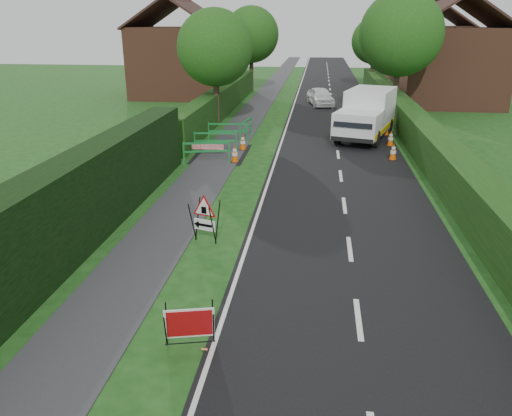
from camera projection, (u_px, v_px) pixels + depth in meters
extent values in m
plane|color=#194212|center=(256.00, 260.00, 13.14)|extent=(120.00, 120.00, 0.00)
cube|color=black|center=(330.00, 91.00, 45.38)|extent=(6.00, 90.00, 0.02)
cube|color=#2D2D30|center=(270.00, 90.00, 46.01)|extent=(2.00, 90.00, 0.02)
cube|color=black|center=(76.00, 250.00, 13.72)|extent=(1.10, 18.00, 2.50)
cube|color=#14380F|center=(223.00, 113.00, 34.16)|extent=(1.00, 24.00, 1.80)
cube|color=#14380F|center=(409.00, 137.00, 27.27)|extent=(1.20, 50.00, 1.50)
cube|color=brown|center=(180.00, 62.00, 41.21)|extent=(7.00, 7.00, 5.50)
cube|color=#331E19|center=(157.00, 12.00, 40.06)|extent=(4.00, 7.40, 2.58)
cube|color=#331E19|center=(199.00, 12.00, 39.66)|extent=(4.00, 7.40, 2.58)
cube|color=brown|center=(449.00, 67.00, 36.94)|extent=(7.00, 7.00, 5.50)
cube|color=#331E19|center=(431.00, 11.00, 35.79)|extent=(4.00, 7.40, 2.58)
cube|color=#331E19|center=(482.00, 11.00, 35.39)|extent=(4.00, 7.40, 2.58)
cube|color=brown|center=(426.00, 55.00, 49.84)|extent=(7.00, 7.00, 5.50)
cube|color=#331E19|center=(413.00, 14.00, 48.69)|extent=(4.00, 7.40, 2.58)
cube|color=#331E19|center=(450.00, 14.00, 48.29)|extent=(4.00, 7.40, 2.58)
cube|color=#331E19|center=(432.00, 2.00, 48.10)|extent=(0.25, 7.40, 0.18)
cylinder|color=#2D2116|center=(217.00, 103.00, 29.94)|extent=(0.36, 0.36, 2.62)
sphere|color=#1B4211|center=(215.00, 48.00, 28.82)|extent=(4.40, 4.40, 4.40)
cylinder|color=#2D2116|center=(395.00, 94.00, 32.33)|extent=(0.36, 0.36, 2.97)
sphere|color=#1B4211|center=(401.00, 34.00, 31.04)|extent=(5.20, 5.20, 5.20)
cylinder|color=#2D2116|center=(251.00, 75.00, 44.78)|extent=(0.36, 0.36, 2.80)
sphere|color=#1B4211|center=(251.00, 35.00, 43.57)|extent=(4.80, 4.80, 4.80)
cylinder|color=#2D2116|center=(372.00, 74.00, 47.30)|extent=(0.36, 0.36, 2.45)
sphere|color=#1B4211|center=(374.00, 41.00, 46.24)|extent=(4.20, 4.20, 4.20)
cylinder|color=black|center=(165.00, 332.00, 9.43)|extent=(0.09, 0.28, 0.79)
cylinder|color=black|center=(166.00, 323.00, 9.70)|extent=(0.09, 0.28, 0.79)
cylinder|color=black|center=(214.00, 328.00, 9.52)|extent=(0.09, 0.28, 0.79)
cylinder|color=black|center=(213.00, 320.00, 9.80)|extent=(0.09, 0.28, 0.79)
cylinder|color=black|center=(190.00, 343.00, 9.56)|extent=(0.94, 0.25, 0.02)
cube|color=white|center=(190.00, 323.00, 9.57)|extent=(0.96, 0.34, 0.69)
cube|color=#A60B0E|center=(190.00, 324.00, 9.56)|extent=(0.87, 0.30, 0.60)
cylinder|color=black|center=(192.00, 222.00, 14.01)|extent=(0.14, 0.36, 1.20)
cylinder|color=black|center=(198.00, 219.00, 14.27)|extent=(0.14, 0.36, 1.20)
cylinder|color=black|center=(213.00, 226.00, 13.76)|extent=(0.14, 0.36, 1.20)
cylinder|color=black|center=(218.00, 222.00, 14.02)|extent=(0.14, 0.36, 1.20)
cube|color=white|center=(205.00, 225.00, 14.03)|extent=(0.65, 0.22, 0.32)
cube|color=black|center=(204.00, 225.00, 14.01)|extent=(0.46, 0.15, 0.08)
cone|color=black|center=(196.00, 224.00, 14.11)|extent=(0.20, 0.23, 0.19)
cube|color=black|center=(204.00, 210.00, 13.85)|extent=(0.15, 0.05, 0.19)
cube|color=silver|center=(370.00, 108.00, 27.05)|extent=(3.08, 3.95, 2.08)
cube|color=silver|center=(358.00, 124.00, 24.94)|extent=(2.72, 2.78, 1.27)
cube|color=black|center=(353.00, 122.00, 23.92)|extent=(1.88, 0.80, 0.58)
cube|color=yellow|center=(345.00, 125.00, 26.89)|extent=(1.60, 5.09, 0.26)
cube|color=yellow|center=(385.00, 128.00, 26.06)|extent=(1.60, 5.09, 0.26)
cube|color=black|center=(352.00, 140.00, 24.23)|extent=(2.05, 0.75, 0.22)
cylinder|color=black|center=(338.00, 136.00, 25.50)|extent=(0.50, 0.90, 0.86)
cylinder|color=black|center=(376.00, 139.00, 24.75)|extent=(0.50, 0.90, 0.86)
cylinder|color=black|center=(355.00, 124.00, 28.46)|extent=(0.50, 0.90, 0.86)
cylinder|color=black|center=(389.00, 127.00, 27.71)|extent=(0.50, 0.90, 0.86)
cube|color=black|center=(393.00, 160.00, 22.65)|extent=(0.38, 0.38, 0.04)
cone|color=#DA5406|center=(393.00, 151.00, 22.51)|extent=(0.32, 0.32, 0.75)
cylinder|color=white|center=(393.00, 152.00, 22.53)|extent=(0.25, 0.25, 0.14)
cylinder|color=white|center=(394.00, 148.00, 22.46)|extent=(0.17, 0.17, 0.10)
cube|color=black|center=(390.00, 146.00, 25.21)|extent=(0.38, 0.38, 0.04)
cone|color=#DA5406|center=(391.00, 138.00, 25.07)|extent=(0.32, 0.32, 0.75)
cylinder|color=white|center=(391.00, 139.00, 25.08)|extent=(0.25, 0.25, 0.14)
cylinder|color=white|center=(391.00, 135.00, 25.02)|extent=(0.17, 0.17, 0.10)
cube|color=black|center=(386.00, 135.00, 27.56)|extent=(0.38, 0.38, 0.04)
cone|color=#DA5406|center=(386.00, 128.00, 27.42)|extent=(0.32, 0.32, 0.75)
cylinder|color=white|center=(386.00, 129.00, 27.43)|extent=(0.25, 0.25, 0.14)
cylinder|color=white|center=(387.00, 125.00, 27.37)|extent=(0.17, 0.17, 0.10)
cube|color=black|center=(235.00, 162.00, 22.29)|extent=(0.38, 0.38, 0.04)
cone|color=#DA5406|center=(235.00, 153.00, 22.15)|extent=(0.32, 0.32, 0.75)
cylinder|color=white|center=(235.00, 154.00, 22.17)|extent=(0.25, 0.25, 0.14)
cylinder|color=white|center=(235.00, 150.00, 22.10)|extent=(0.17, 0.17, 0.10)
cube|color=black|center=(243.00, 149.00, 24.47)|extent=(0.38, 0.38, 0.04)
cone|color=#DA5406|center=(243.00, 142.00, 24.33)|extent=(0.32, 0.32, 0.75)
cylinder|color=white|center=(243.00, 142.00, 24.35)|extent=(0.25, 0.25, 0.14)
cylinder|color=white|center=(243.00, 138.00, 24.28)|extent=(0.17, 0.17, 0.10)
cube|color=#167B32|center=(184.00, 153.00, 21.85)|extent=(0.06, 0.06, 1.00)
cube|color=#167B32|center=(229.00, 152.00, 22.06)|extent=(0.06, 0.06, 1.00)
cube|color=#167B32|center=(206.00, 143.00, 21.81)|extent=(1.96, 0.51, 0.08)
cube|color=#167B32|center=(206.00, 151.00, 21.94)|extent=(1.96, 0.51, 0.08)
cube|color=#167B32|center=(184.00, 164.00, 22.02)|extent=(0.14, 0.35, 0.04)
cube|color=#167B32|center=(229.00, 162.00, 22.23)|extent=(0.14, 0.35, 0.04)
cube|color=#167B32|center=(195.00, 142.00, 23.89)|extent=(0.05, 0.05, 1.00)
cube|color=#167B32|center=(236.00, 142.00, 23.85)|extent=(0.05, 0.05, 1.00)
cube|color=#167B32|center=(215.00, 133.00, 23.73)|extent=(2.00, 0.25, 0.08)
cube|color=#167B32|center=(215.00, 141.00, 23.86)|extent=(2.00, 0.25, 0.08)
cube|color=#167B32|center=(195.00, 152.00, 24.06)|extent=(0.09, 0.35, 0.04)
cube|color=#167B32|center=(236.00, 152.00, 24.02)|extent=(0.09, 0.35, 0.04)
cube|color=#167B32|center=(209.00, 132.00, 26.04)|extent=(0.05, 0.05, 1.00)
cube|color=#167B32|center=(247.00, 132.00, 25.97)|extent=(0.05, 0.05, 1.00)
cube|color=#167B32|center=(228.00, 124.00, 25.86)|extent=(2.00, 0.23, 0.08)
cube|color=#167B32|center=(228.00, 131.00, 25.99)|extent=(2.00, 0.23, 0.08)
cube|color=#167B32|center=(209.00, 141.00, 26.21)|extent=(0.09, 0.35, 0.04)
cube|color=#167B32|center=(247.00, 141.00, 26.14)|extent=(0.09, 0.35, 0.04)
cube|color=#167B32|center=(240.00, 133.00, 25.82)|extent=(0.06, 0.06, 1.00)
cube|color=#167B32|center=(251.00, 126.00, 27.62)|extent=(0.06, 0.06, 1.00)
cube|color=#167B32|center=(246.00, 121.00, 26.57)|extent=(0.34, 1.99, 0.08)
cube|color=#167B32|center=(246.00, 128.00, 26.70)|extent=(0.34, 1.99, 0.08)
cube|color=#167B32|center=(240.00, 142.00, 25.99)|extent=(0.35, 0.11, 0.04)
cube|color=#167B32|center=(251.00, 134.00, 27.79)|extent=(0.35, 0.11, 0.04)
cube|color=red|center=(208.00, 156.00, 23.31)|extent=(1.50, 0.07, 0.25)
cylinder|color=#BF7F4C|center=(205.00, 351.00, 9.54)|extent=(0.12, 0.07, 0.07)
imported|color=white|center=(321.00, 96.00, 37.23)|extent=(2.37, 4.11, 1.31)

